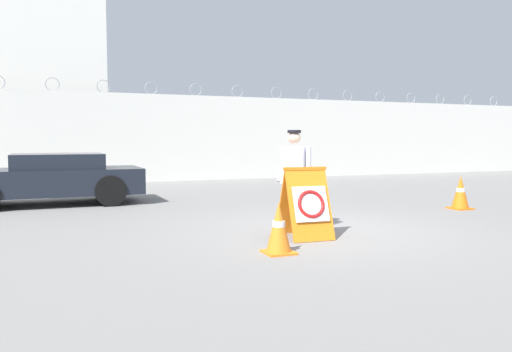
# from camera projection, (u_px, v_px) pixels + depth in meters

# --- Properties ---
(ground_plane) EXTENTS (90.00, 90.00, 0.00)m
(ground_plane) POSITION_uv_depth(u_px,v_px,m) (322.00, 231.00, 8.49)
(ground_plane) COLOR gray
(perimeter_wall) EXTENTS (36.00, 0.30, 3.67)m
(perimeter_wall) POSITION_uv_depth(u_px,v_px,m) (174.00, 138.00, 18.68)
(perimeter_wall) COLOR silver
(perimeter_wall) RESTS_ON ground_plane
(building_block) EXTENTS (7.92, 7.37, 6.94)m
(building_block) POSITION_uv_depth(u_px,v_px,m) (2.00, 94.00, 21.13)
(building_block) COLOR silver
(building_block) RESTS_ON ground_plane
(barricade_sign) EXTENTS (0.74, 0.88, 1.12)m
(barricade_sign) POSITION_uv_depth(u_px,v_px,m) (306.00, 203.00, 7.85)
(barricade_sign) COLOR orange
(barricade_sign) RESTS_ON ground_plane
(security_guard) EXTENTS (0.47, 0.64, 1.71)m
(security_guard) POSITION_uv_depth(u_px,v_px,m) (294.00, 175.00, 8.44)
(security_guard) COLOR #232838
(security_guard) RESTS_ON ground_plane
(traffic_cone_near) EXTENTS (0.44, 0.44, 0.74)m
(traffic_cone_near) POSITION_uv_depth(u_px,v_px,m) (460.00, 193.00, 11.11)
(traffic_cone_near) COLOR orange
(traffic_cone_near) RESTS_ON ground_plane
(traffic_cone_mid) EXTENTS (0.40, 0.40, 0.71)m
(traffic_cone_mid) POSITION_uv_depth(u_px,v_px,m) (279.00, 228.00, 6.77)
(traffic_cone_mid) COLOR orange
(traffic_cone_mid) RESTS_ON ground_plane
(parked_car_front_coupe) EXTENTS (4.26, 1.98, 1.21)m
(parked_car_front_coupe) POSITION_uv_depth(u_px,v_px,m) (51.00, 178.00, 11.86)
(parked_car_front_coupe) COLOR black
(parked_car_front_coupe) RESTS_ON ground_plane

